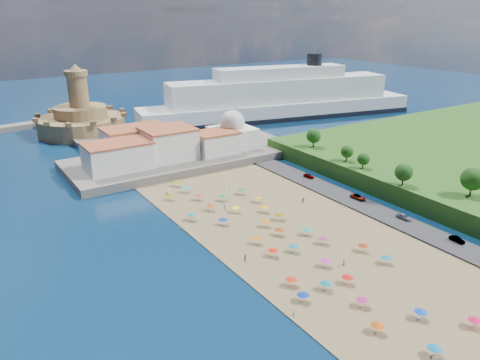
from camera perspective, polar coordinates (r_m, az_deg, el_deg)
ground at (r=120.39m, az=4.89°, el=-7.38°), size 700.00×700.00×0.00m
terrace at (r=182.59m, az=-6.60°, el=2.78°), size 90.00×36.00×3.00m
jetty at (r=206.68m, az=-16.46°, el=4.05°), size 18.00×70.00×2.40m
waterfront_buildings at (r=176.29m, az=-10.57°, el=4.10°), size 57.00×29.00×11.00m
domed_building at (r=188.19m, az=-0.94°, el=5.80°), size 16.00×16.00×15.00m
fortress at (r=233.60m, az=-18.78°, el=6.98°), size 40.00×40.00×32.40m
cruise_ship at (r=254.97m, az=4.85°, el=9.72°), size 153.80×52.81×33.30m
beach_parasols at (r=114.45m, az=6.62°, el=-7.78°), size 29.15×116.52×2.20m
beachgoers at (r=122.33m, az=4.08°, el=-6.30°), size 40.66×97.32×1.88m
parked_cars at (r=144.48m, az=15.66°, el=-2.66°), size 2.51×60.38×1.36m
hillside_trees at (r=145.19m, az=22.98°, el=0.29°), size 15.32×107.58×8.32m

